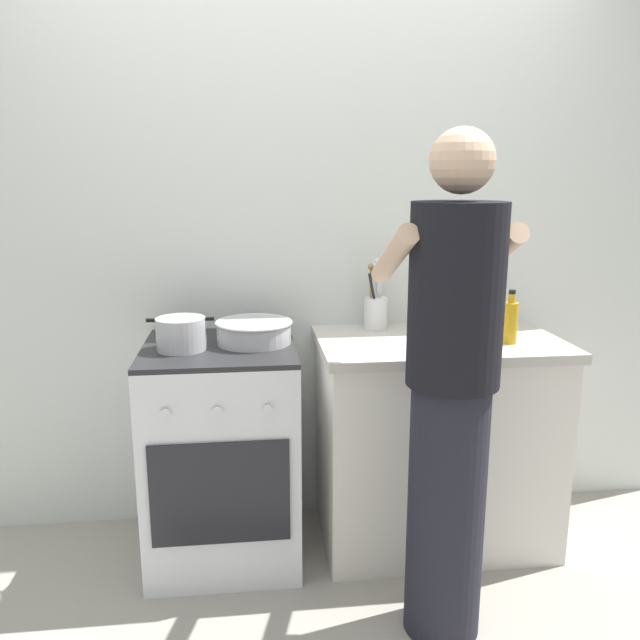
{
  "coord_description": "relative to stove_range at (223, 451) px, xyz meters",
  "views": [
    {
      "loc": [
        -0.24,
        -2.32,
        1.55
      ],
      "look_at": [
        0.05,
        0.12,
        1.0
      ],
      "focal_mm": 35.79,
      "sensor_mm": 36.0,
      "label": 1
    }
  ],
  "objects": [
    {
      "name": "person",
      "position": [
        0.77,
        -0.56,
        0.41
      ],
      "size": [
        0.41,
        0.5,
        1.7
      ],
      "color": "black",
      "rests_on": "ground"
    },
    {
      "name": "spice_bottle",
      "position": [
        0.89,
        -0.04,
        0.49
      ],
      "size": [
        0.04,
        0.04,
        0.09
      ],
      "color": "silver",
      "rests_on": "countertop"
    },
    {
      "name": "countertop",
      "position": [
        0.9,
        0.0,
        0.0
      ],
      "size": [
        1.0,
        0.6,
        0.9
      ],
      "color": "silver",
      "rests_on": "ground"
    },
    {
      "name": "ground",
      "position": [
        0.35,
        -0.15,
        -0.45
      ],
      "size": [
        6.0,
        6.0,
        0.0
      ],
      "primitive_type": "plane",
      "color": "gray"
    },
    {
      "name": "stove_range",
      "position": [
        0.0,
        0.0,
        0.0
      ],
      "size": [
        0.6,
        0.62,
        0.9
      ],
      "color": "silver",
      "rests_on": "ground"
    },
    {
      "name": "back_wall",
      "position": [
        0.55,
        0.35,
        0.8
      ],
      "size": [
        3.2,
        0.1,
        2.5
      ],
      "color": "silver",
      "rests_on": "ground"
    },
    {
      "name": "mixing_bowl",
      "position": [
        0.14,
        0.03,
        0.5
      ],
      "size": [
        0.31,
        0.31,
        0.09
      ],
      "color": "#B7B7BC",
      "rests_on": "stove_range"
    },
    {
      "name": "oil_bottle",
      "position": [
        1.16,
        -0.09,
        0.54
      ],
      "size": [
        0.06,
        0.06,
        0.22
      ],
      "color": "gold",
      "rests_on": "countertop"
    },
    {
      "name": "pot",
      "position": [
        -0.14,
        -0.04,
        0.51
      ],
      "size": [
        0.26,
        0.19,
        0.13
      ],
      "color": "#B2B2B7",
      "rests_on": "stove_range"
    },
    {
      "name": "utensil_crock",
      "position": [
        0.67,
        0.21,
        0.55
      ],
      "size": [
        0.1,
        0.1,
        0.31
      ],
      "color": "silver",
      "rests_on": "countertop"
    }
  ]
}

